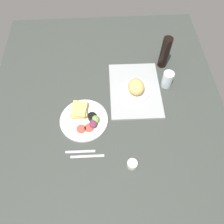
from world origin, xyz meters
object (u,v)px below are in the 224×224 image
Objects in this scene: drinking_glass at (167,79)px; espresso_cup at (132,164)px; bread_plate_near at (136,88)px; plate_with_salad at (85,118)px; soda_bottle at (165,53)px; fork at (80,152)px; serving_tray at (135,90)px; knife at (87,156)px.

drinking_glass is 2.09× the size of espresso_cup.
bread_plate_near is 49.07cm from espresso_cup.
espresso_cup is (30.16, 26.03, 0.32)cm from plate_with_salad.
plate_with_salad is 1.24× the size of soda_bottle.
fork is (20.66, -2.41, -1.43)cm from plate_with_salad.
plate_with_salad is (18.25, -33.18, -3.91)cm from bread_plate_near.
plate_with_salad is 39.85cm from espresso_cup.
serving_tray is 5.26cm from bread_plate_near.
soda_bottle reaches higher than espresso_cup.
plate_with_salad is at bearing 84.26° from fork.
espresso_cup is (54.14, -28.52, -3.85)cm from drinking_glass.
plate_with_salad is at bearing -52.37° from soda_bottle.
bread_plate_near is at bearing 53.48° from knife.
knife is at bearing -35.96° from fork.
soda_bottle is 1.39× the size of fork.
serving_tray is 54.23cm from knife.
soda_bottle is at bearing 178.42° from drinking_glass.
serving_tray is at bearing 121.64° from plate_with_salad.
fork is at bearing 143.61° from knife.
drinking_glass is (-3.54, 21.39, 5.05)cm from serving_tray.
plate_with_salad reaches higher than serving_tray.
espresso_cup is at bearing -8.39° from bread_plate_near.
espresso_cup is 30.04cm from fork.
espresso_cup is at bearing 40.80° from plate_with_salad.
bread_plate_near is 1.67× the size of drinking_glass.
bread_plate_near is at bearing 118.82° from plate_with_salad.
knife is at bearing -48.04° from drinking_glass.
serving_tray is 1.54× the size of plate_with_salad.
knife is (23.66, 1.59, -1.43)cm from plate_with_salad.
knife is at bearing -35.61° from serving_tray.
espresso_cup is (48.42, -7.15, -3.59)cm from bread_plate_near.
bread_plate_near is 1.03× the size of knife.
bread_plate_near is (2.18, 0.01, 4.79)cm from serving_tray.
plate_with_salad is 70.26cm from soda_bottle.
fork is (63.10, -57.48, -11.57)cm from soda_bottle.
serving_tray is at bearing -80.61° from drinking_glass.
soda_bottle is 85.81cm from knife.
knife is (66.10, -53.48, -11.57)cm from soda_bottle.
serving_tray is at bearing 54.87° from knife.
serving_tray reaches higher than fork.
bread_plate_near is at bearing -75.02° from drinking_glass.
espresso_cup is at bearing -14.43° from knife.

